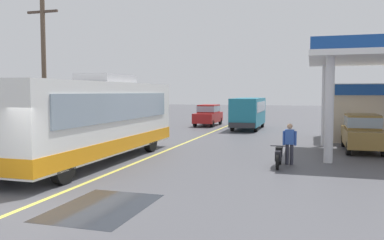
{
  "coord_description": "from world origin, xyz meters",
  "views": [
    {
      "loc": [
        6.91,
        -8.0,
        2.93
      ],
      "look_at": [
        1.5,
        10.0,
        1.6
      ],
      "focal_mm": 37.19,
      "sensor_mm": 36.0,
      "label": 1
    }
  ],
  "objects_px": {
    "minibus_opposing_lane": "(248,110)",
    "coach_bus_main": "(95,121)",
    "pedestrian_near_pump": "(290,142)",
    "motorcycle_parked_forecourt": "(279,156)",
    "car_trailing_behind_bus": "(208,114)",
    "car_at_pump": "(362,131)"
  },
  "relations": [
    {
      "from": "car_at_pump",
      "to": "car_trailing_behind_bus",
      "type": "bearing_deg",
      "value": 131.97
    },
    {
      "from": "minibus_opposing_lane",
      "to": "motorcycle_parked_forecourt",
      "type": "bearing_deg",
      "value": -77.02
    },
    {
      "from": "motorcycle_parked_forecourt",
      "to": "car_trailing_behind_bus",
      "type": "distance_m",
      "value": 19.17
    },
    {
      "from": "minibus_opposing_lane",
      "to": "pedestrian_near_pump",
      "type": "distance_m",
      "value": 15.33
    },
    {
      "from": "car_trailing_behind_bus",
      "to": "car_at_pump",
      "type": "bearing_deg",
      "value": -48.03
    },
    {
      "from": "coach_bus_main",
      "to": "motorcycle_parked_forecourt",
      "type": "distance_m",
      "value": 7.62
    },
    {
      "from": "coach_bus_main",
      "to": "car_trailing_behind_bus",
      "type": "distance_m",
      "value": 18.78
    },
    {
      "from": "pedestrian_near_pump",
      "to": "car_trailing_behind_bus",
      "type": "distance_m",
      "value": 18.72
    },
    {
      "from": "car_at_pump",
      "to": "minibus_opposing_lane",
      "type": "relative_size",
      "value": 0.69
    },
    {
      "from": "minibus_opposing_lane",
      "to": "car_trailing_behind_bus",
      "type": "height_order",
      "value": "minibus_opposing_lane"
    },
    {
      "from": "car_trailing_behind_bus",
      "to": "motorcycle_parked_forecourt",
      "type": "bearing_deg",
      "value": -67.34
    },
    {
      "from": "minibus_opposing_lane",
      "to": "motorcycle_parked_forecourt",
      "type": "height_order",
      "value": "minibus_opposing_lane"
    },
    {
      "from": "minibus_opposing_lane",
      "to": "coach_bus_main",
      "type": "bearing_deg",
      "value": -103.18
    },
    {
      "from": "car_at_pump",
      "to": "minibus_opposing_lane",
      "type": "height_order",
      "value": "minibus_opposing_lane"
    },
    {
      "from": "coach_bus_main",
      "to": "minibus_opposing_lane",
      "type": "distance_m",
      "value": 16.99
    },
    {
      "from": "pedestrian_near_pump",
      "to": "car_at_pump",
      "type": "bearing_deg",
      "value": 55.91
    },
    {
      "from": "pedestrian_near_pump",
      "to": "motorcycle_parked_forecourt",
      "type": "bearing_deg",
      "value": -119.51
    },
    {
      "from": "motorcycle_parked_forecourt",
      "to": "car_trailing_behind_bus",
      "type": "relative_size",
      "value": 0.43
    },
    {
      "from": "car_at_pump",
      "to": "car_trailing_behind_bus",
      "type": "relative_size",
      "value": 1.0
    },
    {
      "from": "minibus_opposing_lane",
      "to": "pedestrian_near_pump",
      "type": "height_order",
      "value": "minibus_opposing_lane"
    },
    {
      "from": "car_at_pump",
      "to": "pedestrian_near_pump",
      "type": "xyz_separation_m",
      "value": [
        -3.25,
        -4.81,
        -0.08
      ]
    },
    {
      "from": "minibus_opposing_lane",
      "to": "motorcycle_parked_forecourt",
      "type": "distance_m",
      "value": 15.9
    }
  ]
}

